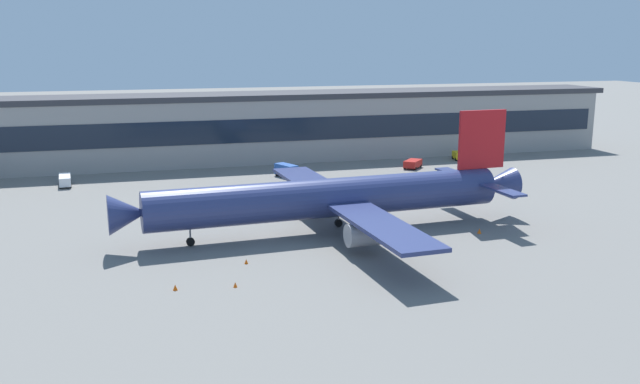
{
  "coord_description": "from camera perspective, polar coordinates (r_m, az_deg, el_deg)",
  "views": [
    {
      "loc": [
        -17.42,
        -88.14,
        26.45
      ],
      "look_at": [
        8.86,
        4.15,
        5.0
      ],
      "focal_mm": 38.2,
      "sensor_mm": 36.0,
      "label": 1
    }
  ],
  "objects": [
    {
      "name": "traffic_cone_2",
      "position": [
        97.92,
        13.21,
        -3.19
      ],
      "size": [
        0.59,
        0.59,
        0.73
      ],
      "primitive_type": "cone",
      "color": "#F2590C",
      "rests_on": "ground_plane"
    },
    {
      "name": "crew_van",
      "position": [
        134.44,
        -2.87,
        1.87
      ],
      "size": [
        4.06,
        5.65,
        2.55
      ],
      "color": "#2651A5",
      "rests_on": "ground_plane"
    },
    {
      "name": "pushback_tractor",
      "position": [
        144.83,
        7.77,
        2.38
      ],
      "size": [
        5.17,
        5.29,
        1.75
      ],
      "color": "red",
      "rests_on": "ground_plane"
    },
    {
      "name": "airliner",
      "position": [
        94.88,
        1.18,
        -0.47
      ],
      "size": [
        59.69,
        51.17,
        16.42
      ],
      "color": "navy",
      "rests_on": "ground_plane"
    },
    {
      "name": "baggage_tug",
      "position": [
        156.92,
        11.52,
        3.04
      ],
      "size": [
        2.64,
        3.9,
        1.85
      ],
      "color": "yellow",
      "rests_on": "ground_plane"
    },
    {
      "name": "traffic_cone_3",
      "position": [
        83.17,
        -6.2,
        -5.8
      ],
      "size": [
        0.47,
        0.47,
        0.59
      ],
      "primitive_type": "cone",
      "color": "#F2590C",
      "rests_on": "ground_plane"
    },
    {
      "name": "ground_plane",
      "position": [
        93.66,
        -4.53,
        -3.84
      ],
      "size": [
        600.0,
        600.0,
        0.0
      ],
      "primitive_type": "plane",
      "color": "slate"
    },
    {
      "name": "belt_loader",
      "position": [
        134.89,
        -20.59,
        0.98
      ],
      "size": [
        2.49,
        6.53,
        1.95
      ],
      "color": "white",
      "rests_on": "ground_plane"
    },
    {
      "name": "traffic_cone_0",
      "position": [
        75.89,
        -12.04,
        -7.82
      ],
      "size": [
        0.52,
        0.52,
        0.65
      ],
      "primitive_type": "cone",
      "color": "#F2590C",
      "rests_on": "ground_plane"
    },
    {
      "name": "traffic_cone_1",
      "position": [
        75.71,
        -7.11,
        -7.71
      ],
      "size": [
        0.47,
        0.47,
        0.58
      ],
      "primitive_type": "cone",
      "color": "#F2590C",
      "rests_on": "ground_plane"
    },
    {
      "name": "terminal_building",
      "position": [
        151.72,
        -9.22,
        5.28
      ],
      "size": [
        190.58,
        14.48,
        15.03
      ],
      "color": "#9E9993",
      "rests_on": "ground_plane"
    }
  ]
}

